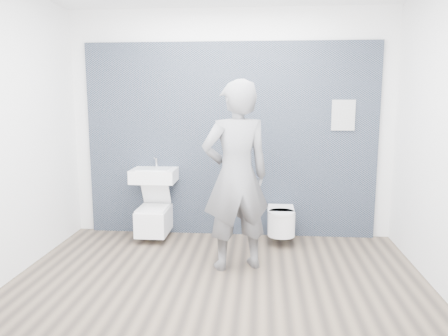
# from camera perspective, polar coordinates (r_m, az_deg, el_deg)

# --- Properties ---
(ground) EXTENTS (4.00, 4.00, 0.00)m
(ground) POSITION_cam_1_polar(r_m,az_deg,el_deg) (4.33, -0.71, -14.52)
(ground) COLOR brown
(ground) RESTS_ON ground
(room_shell) EXTENTS (4.00, 4.00, 4.00)m
(room_shell) POSITION_cam_1_polar(r_m,az_deg,el_deg) (3.95, -0.76, 9.18)
(room_shell) COLOR white
(room_shell) RESTS_ON ground
(tile_wall) EXTENTS (3.60, 0.06, 2.40)m
(tile_wall) POSITION_cam_1_polar(r_m,az_deg,el_deg) (5.70, 0.76, -8.52)
(tile_wall) COLOR black
(tile_wall) RESTS_ON ground
(washbasin) EXTENTS (0.54, 0.40, 0.40)m
(washbasin) POSITION_cam_1_polar(r_m,az_deg,el_deg) (5.42, -9.13, -0.91)
(washbasin) COLOR white
(washbasin) RESTS_ON ground
(toilet_square) EXTENTS (0.37, 0.53, 0.68)m
(toilet_square) POSITION_cam_1_polar(r_m,az_deg,el_deg) (5.49, -9.13, -6.54)
(toilet_square) COLOR white
(toilet_square) RESTS_ON ground
(toilet_rounded) EXTENTS (0.32, 0.55, 0.30)m
(toilet_rounded) POSITION_cam_1_polar(r_m,az_deg,el_deg) (5.32, 7.46, -6.88)
(toilet_rounded) COLOR white
(toilet_rounded) RESTS_ON ground
(info_placard) EXTENTS (0.27, 0.03, 0.37)m
(info_placard) POSITION_cam_1_polar(r_m,az_deg,el_deg) (5.72, 14.64, -8.75)
(info_placard) COLOR white
(info_placard) RESTS_ON ground
(visitor) EXTENTS (0.81, 0.67, 1.92)m
(visitor) POSITION_cam_1_polar(r_m,az_deg,el_deg) (4.37, 1.59, -1.09)
(visitor) COLOR slate
(visitor) RESTS_ON ground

